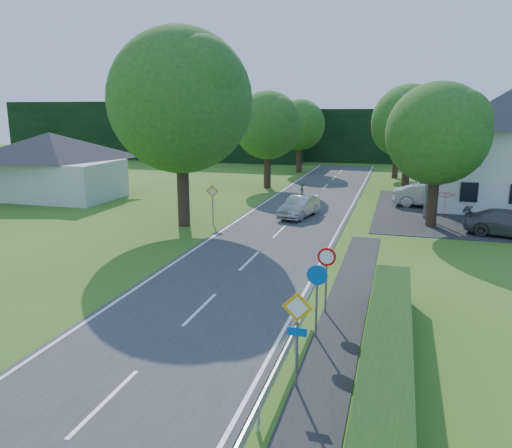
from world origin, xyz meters
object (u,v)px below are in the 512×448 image
(parked_car_silver_a, at_px, (430,196))
(parasol, at_px, (444,205))
(moving_car, at_px, (299,207))
(streetlight, at_px, (427,150))
(motorcycle, at_px, (302,189))
(parked_car_grey, at_px, (511,224))

(parked_car_silver_a, relative_size, parasol, 2.67)
(moving_car, relative_size, parasol, 2.15)
(streetlight, xyz_separation_m, parasol, (1.36, 0.67, -3.56))
(parasol, bearing_deg, motorcycle, 149.20)
(parasol, bearing_deg, streetlight, -153.78)
(motorcycle, distance_m, parked_car_silver_a, 10.26)
(motorcycle, relative_size, parasol, 0.97)
(motorcycle, height_order, parasol, parasol)
(moving_car, distance_m, parasol, 9.43)
(parked_car_silver_a, distance_m, parasol, 3.66)
(parked_car_grey, bearing_deg, parasol, 51.75)
(streetlight, relative_size, motorcycle, 4.31)
(parked_car_silver_a, bearing_deg, streetlight, 174.64)
(streetlight, bearing_deg, parked_car_silver_a, 81.78)
(parasol, bearing_deg, parked_car_silver_a, 101.71)
(streetlight, bearing_deg, parasol, 26.22)
(motorcycle, bearing_deg, parked_car_silver_a, -26.30)
(parked_car_silver_a, bearing_deg, motorcycle, 77.32)
(motorcycle, height_order, parked_car_silver_a, parked_car_silver_a)
(parked_car_silver_a, bearing_deg, moving_car, 128.65)
(parked_car_silver_a, bearing_deg, parasol, -165.43)
(motorcycle, distance_m, parked_car_grey, 17.38)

